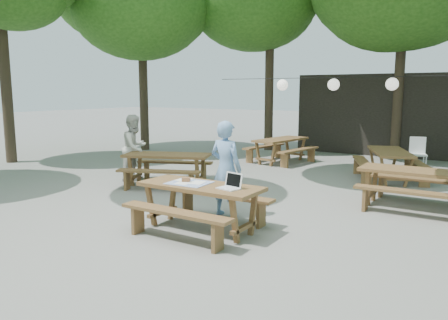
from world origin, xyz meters
TOP-DOWN VIEW (x-y plane):
  - ground at (0.00, 0.00)m, footprint 80.00×80.00m
  - pavilion at (0.50, 10.50)m, footprint 6.00×3.00m
  - main_picnic_table at (-0.01, -0.87)m, footprint 2.00×1.58m
  - picnic_table_nw at (-2.65, 1.49)m, footprint 2.36×2.18m
  - picnic_table_ne at (2.66, 2.38)m, footprint 2.01×1.59m
  - picnic_table_far_w at (-1.82, 6.00)m, footprint 1.87×2.14m
  - picnic_table_far_e at (1.67, 4.93)m, footprint 2.19×2.36m
  - woman at (-0.11, 0.05)m, footprint 0.64×0.44m
  - second_person at (-3.75, 1.56)m, footprint 0.71×0.86m
  - plastic_chair at (2.00, 7.15)m, footprint 0.55×0.55m
  - laptop at (0.55, -0.86)m, footprint 0.38×0.32m
  - tabletop_clutter at (-0.25, -0.86)m, footprint 0.68×0.59m
  - paper_lanterns at (-0.19, 6.00)m, footprint 9.00×0.34m

SIDE VIEW (x-z plane):
  - ground at x=0.00m, z-range 0.00..0.00m
  - plastic_chair at x=2.00m, z-range -0.19..0.71m
  - main_picnic_table at x=-0.01m, z-range 0.01..0.76m
  - picnic_table_nw at x=-2.65m, z-range 0.01..0.76m
  - picnic_table_ne at x=2.66m, z-range 0.01..0.76m
  - picnic_table_far_w at x=-1.82m, z-range 0.01..0.76m
  - picnic_table_far_e at x=1.67m, z-range 0.01..0.76m
  - tabletop_clutter at x=-0.25m, z-range 0.72..0.80m
  - laptop at x=0.55m, z-range 0.69..0.93m
  - second_person at x=-3.75m, z-range 0.00..1.64m
  - woman at x=-0.11m, z-range 0.00..1.71m
  - pavilion at x=0.50m, z-range 0.00..2.80m
  - paper_lanterns at x=-0.19m, z-range 2.21..2.59m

